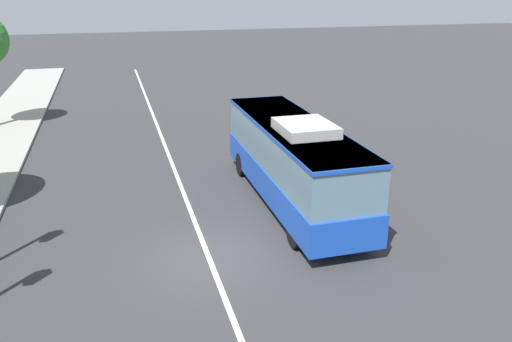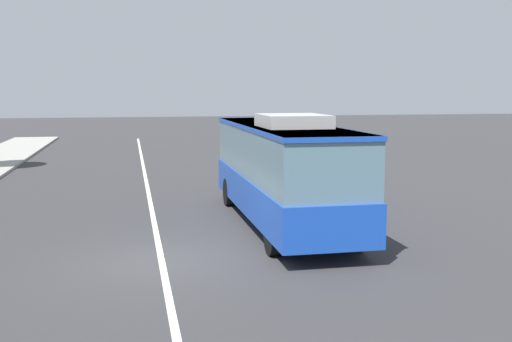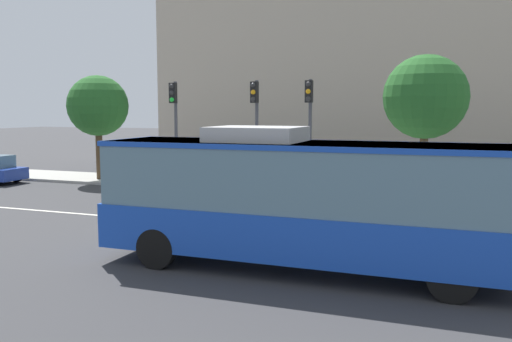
% 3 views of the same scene
% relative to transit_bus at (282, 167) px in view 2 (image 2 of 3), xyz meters
% --- Properties ---
extents(ground_plane, '(160.00, 160.00, 0.00)m').
position_rel_transit_bus_xyz_m(ground_plane, '(-3.34, 3.89, -1.81)').
color(ground_plane, '#333335').
extents(lane_centre_line, '(76.00, 0.16, 0.01)m').
position_rel_transit_bus_xyz_m(lane_centre_line, '(-3.34, 3.89, -1.80)').
color(lane_centre_line, silver).
rests_on(lane_centre_line, ground_plane).
extents(transit_bus, '(10.01, 2.53, 3.46)m').
position_rel_transit_bus_xyz_m(transit_bus, '(0.00, 0.00, 0.00)').
color(transit_bus, '#1947B7').
rests_on(transit_bus, ground_plane).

